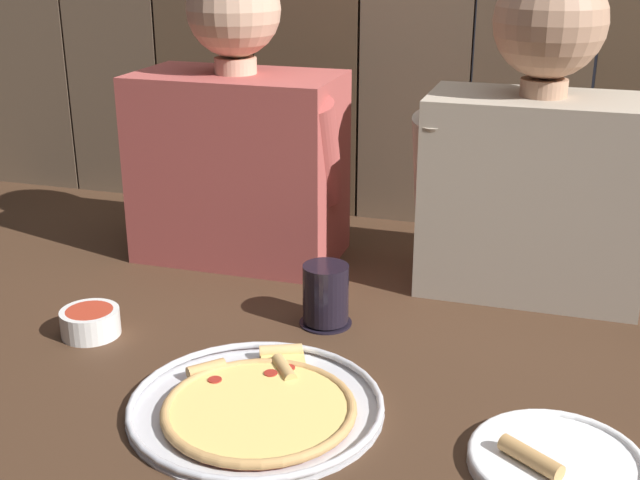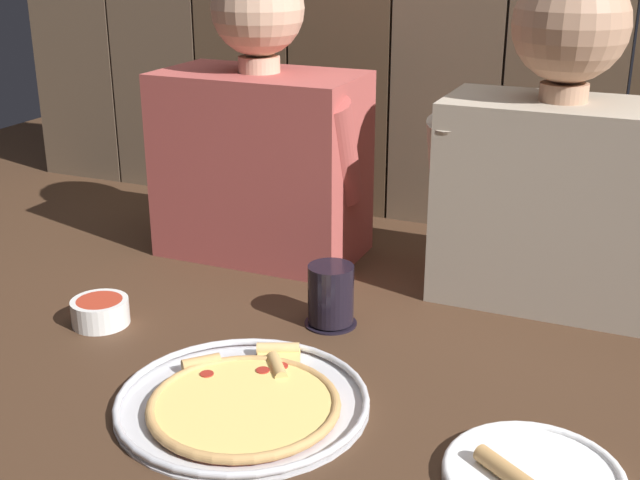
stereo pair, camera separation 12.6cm
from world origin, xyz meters
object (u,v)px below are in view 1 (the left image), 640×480
(dinner_plate, at_px, (556,461))
(drinking_glass, at_px, (326,295))
(pizza_tray, at_px, (257,405))
(diner_right, at_px, (538,147))
(dipping_bowl, at_px, (90,321))
(diner_left, at_px, (238,132))

(dinner_plate, relative_size, drinking_glass, 2.08)
(pizza_tray, relative_size, drinking_glass, 3.37)
(dinner_plate, relative_size, diner_right, 0.38)
(pizza_tray, height_order, dipping_bowl, dipping_bowl)
(dinner_plate, xyz_separation_m, dipping_bowl, (-0.74, 0.15, 0.01))
(dipping_bowl, xyz_separation_m, diner_right, (0.66, 0.41, 0.24))
(pizza_tray, height_order, diner_right, diner_right)
(drinking_glass, xyz_separation_m, diner_left, (-0.26, 0.25, 0.20))
(diner_right, bearing_deg, drinking_glass, -140.50)
(dipping_bowl, bearing_deg, dinner_plate, -11.15)
(diner_right, bearing_deg, dinner_plate, -82.07)
(drinking_glass, distance_m, diner_right, 0.46)
(pizza_tray, xyz_separation_m, diner_left, (-0.25, 0.54, 0.24))
(dinner_plate, bearing_deg, diner_right, 97.93)
(dipping_bowl, relative_size, diner_left, 0.17)
(drinking_glass, height_order, dipping_bowl, drinking_glass)
(dinner_plate, bearing_deg, drinking_glass, 142.34)
(pizza_tray, height_order, diner_left, diner_left)
(dinner_plate, bearing_deg, dipping_bowl, 168.85)
(pizza_tray, xyz_separation_m, drinking_glass, (0.01, 0.29, 0.04))
(drinking_glass, bearing_deg, diner_right, 39.50)
(pizza_tray, xyz_separation_m, diner_right, (0.32, 0.54, 0.26))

